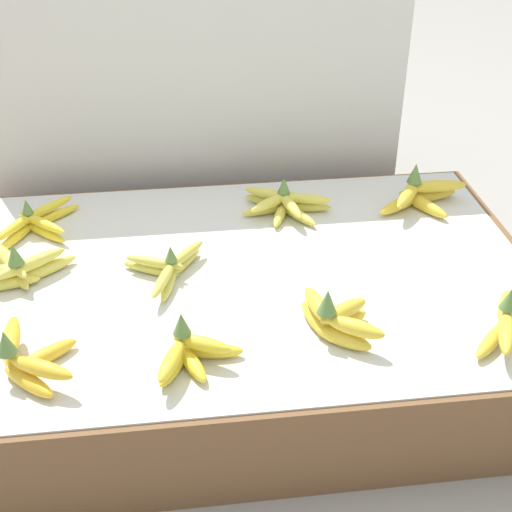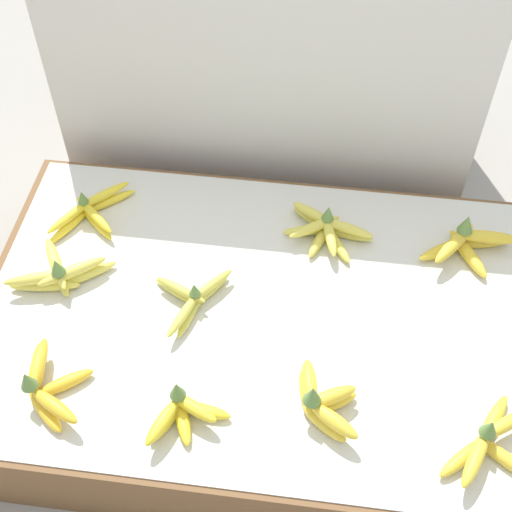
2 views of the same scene
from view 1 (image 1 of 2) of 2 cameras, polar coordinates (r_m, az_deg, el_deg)
name	(u,v)px [view 1 (image 1 of 2)]	position (r m, az deg, el deg)	size (l,w,h in m)	color
ground_plane	(242,348)	(1.67, -1.10, -7.39)	(10.00, 10.00, 0.00)	gray
display_platform	(242,312)	(1.60, -1.14, -4.50)	(1.30, 0.86, 0.21)	brown
back_vendor_table	(192,80)	(2.14, -5.14, 13.84)	(1.11, 0.51, 0.77)	beige
banana_bunch_front_left	(25,356)	(1.34, -17.98, -7.65)	(0.16, 0.21, 0.11)	gold
banana_bunch_front_midleft	(190,353)	(1.29, -5.33, -7.75)	(0.17, 0.14, 0.10)	yellow
banana_bunch_front_midright	(335,319)	(1.36, 6.37, -5.00)	(0.14, 0.18, 0.11)	gold
banana_bunch_front_right	(511,321)	(1.44, 19.76, -4.91)	(0.20, 0.23, 0.10)	gold
banana_bunch_middle_left	(15,269)	(1.58, -18.74, -1.03)	(0.24, 0.17, 0.10)	#DBCC4C
banana_bunch_middle_midleft	(168,268)	(1.52, -7.08, -0.94)	(0.19, 0.21, 0.08)	gold
banana_bunch_back_left	(36,223)	(1.75, -17.22, 2.56)	(0.19, 0.23, 0.08)	yellow
banana_bunch_back_midright	(284,204)	(1.75, 2.24, 4.19)	(0.23, 0.18, 0.09)	#DBCC4C
banana_bunch_back_right	(419,195)	(1.82, 12.91, 4.80)	(0.24, 0.15, 0.11)	gold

